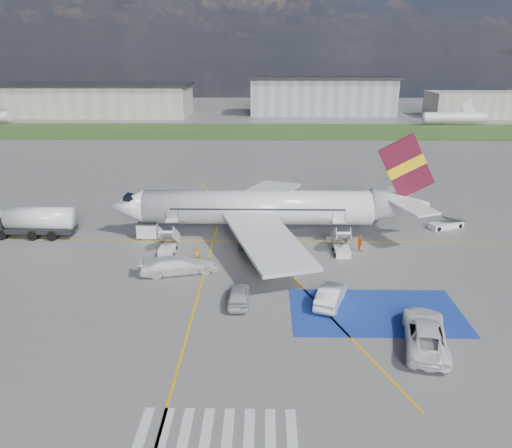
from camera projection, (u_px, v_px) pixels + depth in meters
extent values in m
plane|color=#60605E|center=(255.00, 289.00, 44.95)|extent=(400.00, 400.00, 0.00)
cube|color=#2D4C1E|center=(262.00, 131.00, 134.74)|extent=(400.00, 30.00, 0.01)
cube|color=gold|center=(257.00, 241.00, 56.29)|extent=(120.00, 0.20, 0.01)
cube|color=gold|center=(183.00, 351.00, 35.58)|extent=(0.20, 60.00, 0.01)
cube|color=gold|center=(257.00, 241.00, 56.29)|extent=(20.71, 56.45, 0.01)
cube|color=#193596|center=(376.00, 312.00, 40.99)|extent=(14.00, 8.00, 0.01)
cube|color=silver|center=(143.00, 432.00, 28.04)|extent=(0.60, 4.00, 0.01)
cube|color=silver|center=(164.00, 432.00, 28.02)|extent=(0.60, 4.00, 0.01)
cube|color=silver|center=(185.00, 432.00, 28.00)|extent=(0.60, 4.00, 0.01)
cube|color=silver|center=(206.00, 433.00, 27.97)|extent=(0.60, 4.00, 0.01)
cube|color=silver|center=(228.00, 433.00, 27.95)|extent=(0.60, 4.00, 0.01)
cube|color=silver|center=(249.00, 433.00, 27.93)|extent=(0.60, 4.00, 0.01)
cube|color=silver|center=(270.00, 433.00, 27.91)|extent=(0.60, 4.00, 0.01)
cube|color=silver|center=(292.00, 434.00, 27.89)|extent=(0.60, 4.00, 0.01)
cube|color=#A0968A|center=(99.00, 100.00, 167.14)|extent=(60.00, 22.00, 10.00)
cube|color=gray|center=(322.00, 96.00, 170.24)|extent=(48.00, 18.00, 12.00)
cube|color=#A0968A|center=(491.00, 105.00, 163.33)|extent=(40.00, 16.00, 8.00)
cylinder|color=silver|center=(258.00, 207.00, 57.07)|extent=(26.00, 3.90, 3.90)
cone|color=silver|center=(127.00, 207.00, 57.33)|extent=(4.00, 3.90, 3.90)
cube|color=black|center=(132.00, 198.00, 56.98)|extent=(1.67, 1.90, 0.82)
cone|color=silver|center=(400.00, 205.00, 56.66)|extent=(6.50, 3.90, 3.90)
cube|color=silver|center=(266.00, 239.00, 49.22)|extent=(9.86, 15.95, 1.40)
cube|color=silver|center=(266.00, 193.00, 65.28)|extent=(9.86, 15.95, 1.40)
cylinder|color=#38383A|center=(257.00, 241.00, 52.43)|extent=(3.40, 2.10, 2.10)
cylinder|color=#38383A|center=(258.00, 209.00, 63.02)|extent=(3.40, 2.10, 2.10)
cube|color=#500D1F|center=(406.00, 167.00, 55.22)|extent=(6.62, 0.30, 7.45)
cube|color=yellow|center=(406.00, 167.00, 55.22)|extent=(4.36, 0.40, 3.08)
cube|color=silver|center=(414.00, 207.00, 53.40)|extent=(4.73, 5.95, 0.49)
cube|color=silver|center=(399.00, 191.00, 59.45)|extent=(4.73, 5.95, 0.49)
cube|color=black|center=(257.00, 210.00, 55.10)|extent=(19.50, 0.04, 0.18)
cube|color=black|center=(258.00, 200.00, 58.81)|extent=(19.50, 0.04, 0.18)
cube|color=silver|center=(169.00, 235.00, 53.95)|extent=(1.40, 3.73, 2.32)
cube|color=silver|center=(172.00, 221.00, 55.40)|extent=(1.40, 1.00, 0.12)
cylinder|color=black|center=(165.00, 216.00, 55.24)|extent=(0.06, 0.06, 1.10)
cylinder|color=black|center=(178.00, 216.00, 55.21)|extent=(0.06, 0.06, 1.10)
cube|color=silver|center=(167.00, 250.00, 52.80)|extent=(1.60, 2.40, 0.70)
cube|color=silver|center=(341.00, 236.00, 53.63)|extent=(1.40, 3.73, 2.32)
cube|color=silver|center=(339.00, 222.00, 55.08)|extent=(1.40, 1.00, 0.12)
cylinder|color=black|center=(333.00, 217.00, 54.92)|extent=(0.06, 0.06, 1.10)
cylinder|color=black|center=(345.00, 217.00, 54.89)|extent=(0.06, 0.06, 1.10)
cube|color=silver|center=(342.00, 252.00, 52.48)|extent=(1.60, 2.40, 0.70)
cylinder|color=silver|center=(40.00, 218.00, 57.01)|extent=(7.70, 2.75, 2.58)
cube|color=black|center=(42.00, 229.00, 57.43)|extent=(7.70, 2.75, 0.56)
cube|color=silver|center=(148.00, 231.00, 56.84)|extent=(2.29, 1.41, 1.58)
cube|color=black|center=(147.00, 224.00, 56.57)|extent=(2.18, 1.30, 0.14)
cube|color=silver|center=(446.00, 225.00, 60.48)|extent=(4.47, 2.90, 0.71)
cube|color=black|center=(454.00, 219.00, 60.63)|extent=(2.97, 2.02, 0.79)
imported|color=#A8AAAF|center=(239.00, 295.00, 42.13)|extent=(1.90, 4.64, 1.57)
imported|color=#B8BBC0|center=(331.00, 295.00, 41.98)|extent=(3.42, 5.45, 1.70)
imported|color=white|center=(426.00, 329.00, 36.18)|extent=(4.19, 6.78, 2.37)
imported|color=silver|center=(179.00, 262.00, 47.89)|extent=(6.09, 3.63, 2.23)
imported|color=orange|center=(197.00, 255.00, 50.29)|extent=(0.66, 0.71, 1.63)
imported|color=orange|center=(162.00, 239.00, 54.81)|extent=(0.94, 0.94, 1.53)
imported|color=orange|center=(360.00, 243.00, 53.35)|extent=(0.70, 1.14, 1.81)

